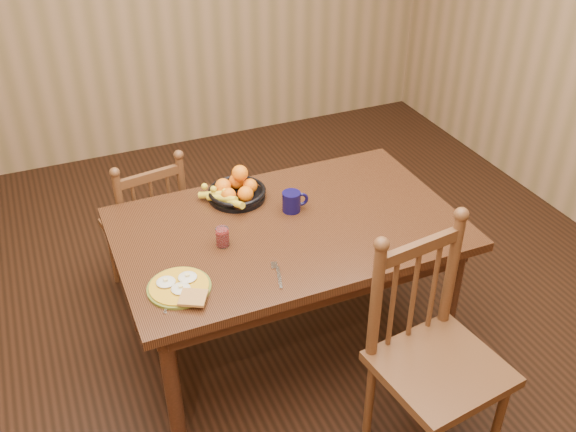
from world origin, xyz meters
name	(u,v)px	position (x,y,z in m)	size (l,w,h in m)	color
room	(288,107)	(0.00, 0.00, 1.35)	(4.52, 5.02, 2.72)	black
dining_table	(288,240)	(0.00, 0.00, 0.67)	(1.60, 1.00, 0.75)	black
chair_far	(148,228)	(-0.54, 0.70, 0.44)	(0.47, 0.45, 0.91)	#482C15
chair_near	(434,358)	(0.30, -0.81, 0.52)	(0.54, 0.52, 1.06)	#482C15
breakfast_plate	(180,287)	(-0.59, -0.26, 0.76)	(0.26, 0.31, 0.04)	#59601E
fork	(278,273)	(-0.19, -0.32, 0.75)	(0.06, 0.18, 0.00)	silver
spoon	(162,297)	(-0.67, -0.28, 0.75)	(0.06, 0.15, 0.01)	silver
coffee_mug	(292,201)	(0.07, 0.11, 0.80)	(0.13, 0.09, 0.10)	#0D0936
juice_glass	(223,237)	(-0.33, -0.03, 0.79)	(0.06, 0.06, 0.09)	silver
fruit_bowl	(236,191)	(-0.15, 0.32, 0.80)	(0.32, 0.32, 0.17)	black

